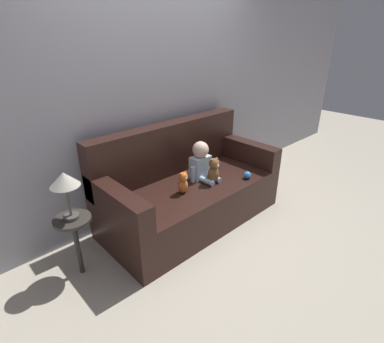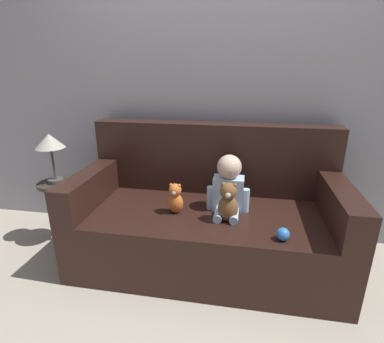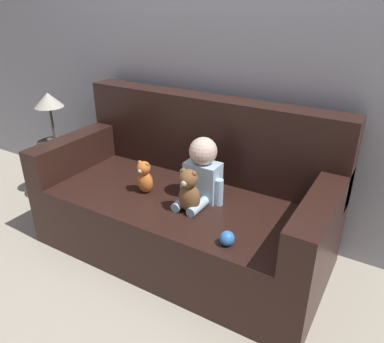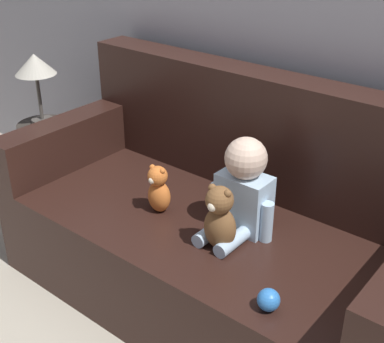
{
  "view_description": "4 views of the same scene",
  "coord_description": "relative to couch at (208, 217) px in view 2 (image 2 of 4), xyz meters",
  "views": [
    {
      "loc": [
        -1.89,
        -2.01,
        1.86
      ],
      "look_at": [
        -0.09,
        -0.09,
        0.64
      ],
      "focal_mm": 28.0,
      "sensor_mm": 36.0,
      "label": 1
    },
    {
      "loc": [
        0.24,
        -1.94,
        1.42
      ],
      "look_at": [
        -0.11,
        -0.02,
        0.73
      ],
      "focal_mm": 28.0,
      "sensor_mm": 36.0,
      "label": 2
    },
    {
      "loc": [
        1.15,
        -1.77,
        1.62
      ],
      "look_at": [
        0.09,
        -0.01,
        0.63
      ],
      "focal_mm": 35.0,
      "sensor_mm": 36.0,
      "label": 3
    },
    {
      "loc": [
        1.17,
        -1.56,
        1.69
      ],
      "look_at": [
        -0.05,
        -0.06,
        0.68
      ],
      "focal_mm": 50.0,
      "sensor_mm": 36.0,
      "label": 4
    }
  ],
  "objects": [
    {
      "name": "teddy_bear_brown",
      "position": [
        0.16,
        -0.22,
        0.24
      ],
      "size": [
        0.13,
        0.13,
        0.27
      ],
      "color": "brown",
      "rests_on": "couch"
    },
    {
      "name": "plush_toy_side",
      "position": [
        -0.21,
        -0.16,
        0.21
      ],
      "size": [
        0.11,
        0.1,
        0.22
      ],
      "color": "orange",
      "rests_on": "couch"
    },
    {
      "name": "side_table",
      "position": [
        -1.23,
        -0.0,
        0.38
      ],
      "size": [
        0.29,
        0.29,
        0.94
      ],
      "color": "#332D28",
      "rests_on": "ground_plane"
    },
    {
      "name": "ground_plane",
      "position": [
        0.0,
        -0.07,
        -0.34
      ],
      "size": [
        12.0,
        12.0,
        0.0
      ],
      "primitive_type": "plane",
      "color": "#B7AD99"
    },
    {
      "name": "wall_back",
      "position": [
        0.0,
        0.46,
        0.96
      ],
      "size": [
        8.0,
        0.05,
        2.6
      ],
      "color": "#93939E",
      "rests_on": "ground_plane"
    },
    {
      "name": "toy_ball",
      "position": [
        0.49,
        -0.4,
        0.15
      ],
      "size": [
        0.08,
        0.08,
        0.08
      ],
      "color": "#337FDB",
      "rests_on": "couch"
    },
    {
      "name": "person_baby",
      "position": [
        0.15,
        -0.05,
        0.29
      ],
      "size": [
        0.3,
        0.32,
        0.4
      ],
      "color": "silver",
      "rests_on": "couch"
    },
    {
      "name": "couch",
      "position": [
        0.0,
        0.0,
        0.0
      ],
      "size": [
        1.9,
        0.89,
        1.01
      ],
      "color": "black",
      "rests_on": "ground_plane"
    }
  ]
}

